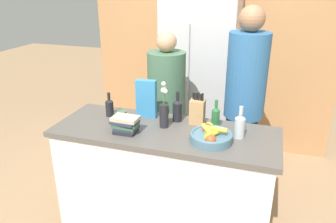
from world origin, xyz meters
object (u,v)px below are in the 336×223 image
at_px(knife_block, 197,111).
at_px(fruit_bowl, 211,136).
at_px(bottle_oil, 240,125).
at_px(person_at_sink, 167,105).
at_px(refrigerator, 200,77).
at_px(bottle_water, 216,117).
at_px(coffee_mug, 122,116).
at_px(cereal_box, 146,99).
at_px(book_stack, 125,124).
at_px(person_in_blue, 244,99).
at_px(flower_vase, 164,112).
at_px(bottle_vinegar, 109,107).
at_px(bottle_wine, 177,110).

bearing_deg(knife_block, fruit_bowl, -59.59).
relative_size(bottle_oil, person_at_sink, 0.15).
relative_size(fruit_bowl, bottle_oil, 1.25).
height_order(refrigerator, bottle_water, refrigerator).
bearing_deg(coffee_mug, person_at_sink, 71.19).
bearing_deg(fruit_bowl, bottle_water, 93.02).
bearing_deg(person_at_sink, cereal_box, -106.64).
relative_size(cereal_box, bottle_oil, 1.32).
distance_m(knife_block, coffee_mug, 0.61).
xyz_separation_m(fruit_bowl, person_at_sink, (-0.56, 0.71, -0.10)).
xyz_separation_m(book_stack, bottle_water, (0.62, 0.30, 0.02)).
height_order(knife_block, person_in_blue, person_in_blue).
xyz_separation_m(refrigerator, bottle_oil, (0.60, -1.37, 0.06)).
distance_m(refrigerator, person_in_blue, 0.99).
distance_m(refrigerator, cereal_box, 1.24).
height_order(knife_block, bottle_water, knife_block).
xyz_separation_m(cereal_box, book_stack, (-0.04, -0.33, -0.09)).
relative_size(refrigerator, person_in_blue, 1.06).
height_order(flower_vase, coffee_mug, flower_vase).
xyz_separation_m(knife_block, coffee_mug, (-0.59, -0.15, -0.06)).
bearing_deg(knife_block, refrigerator, 101.68).
bearing_deg(knife_block, person_in_blue, 52.09).
xyz_separation_m(book_stack, bottle_oil, (0.82, 0.18, 0.03)).
distance_m(coffee_mug, bottle_vinegar, 0.17).
bearing_deg(person_at_sink, coffee_mug, -120.62).
relative_size(coffee_mug, bottle_water, 0.50).
relative_size(knife_block, bottle_vinegar, 1.28).
bearing_deg(person_at_sink, bottle_oil, -49.79).
height_order(refrigerator, cereal_box, refrigerator).
bearing_deg(flower_vase, bottle_water, 16.87).
distance_m(knife_block, bottle_wine, 0.16).
relative_size(cereal_box, person_in_blue, 0.17).
bearing_deg(flower_vase, fruit_bowl, -18.86).
bearing_deg(cereal_box, bottle_water, -3.28).
bearing_deg(coffee_mug, cereal_box, 42.98).
height_order(knife_block, bottle_vinegar, knife_block).
distance_m(fruit_bowl, bottle_vinegar, 0.92).
height_order(book_stack, person_in_blue, person_in_blue).
distance_m(cereal_box, bottle_oil, 0.80).
height_order(refrigerator, bottle_oil, refrigerator).
bearing_deg(book_stack, coffee_mug, 123.19).
bearing_deg(flower_vase, cereal_box, 143.63).
relative_size(coffee_mug, book_stack, 0.55).
relative_size(refrigerator, cereal_box, 6.08).
xyz_separation_m(refrigerator, knife_block, (0.25, -1.22, 0.07)).
xyz_separation_m(cereal_box, bottle_vinegar, (-0.30, -0.08, -0.08)).
distance_m(flower_vase, book_stack, 0.31).
xyz_separation_m(bottle_wine, bottle_water, (0.32, -0.03, -0.01)).
xyz_separation_m(refrigerator, coffee_mug, (-0.34, -1.37, 0.01)).
xyz_separation_m(fruit_bowl, flower_vase, (-0.39, 0.13, 0.08)).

